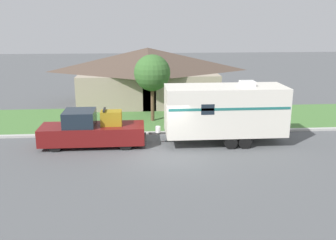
# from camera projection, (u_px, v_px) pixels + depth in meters

# --- Properties ---
(ground_plane) EXTENTS (120.00, 120.00, 0.00)m
(ground_plane) POSITION_uv_depth(u_px,v_px,m) (166.00, 155.00, 19.39)
(ground_plane) COLOR #515456
(curb_strip) EXTENTS (80.00, 0.30, 0.14)m
(curb_strip) POSITION_uv_depth(u_px,v_px,m) (162.00, 133.00, 22.98)
(curb_strip) COLOR #ADADA8
(curb_strip) RESTS_ON ground_plane
(lawn_strip) EXTENTS (80.00, 7.00, 0.03)m
(lawn_strip) POSITION_uv_depth(u_px,v_px,m) (158.00, 119.00, 26.50)
(lawn_strip) COLOR #477538
(lawn_strip) RESTS_ON ground_plane
(house_across_street) EXTENTS (11.90, 7.34, 4.57)m
(house_across_street) POSITION_uv_depth(u_px,v_px,m) (148.00, 74.00, 31.15)
(house_across_street) COLOR gray
(house_across_street) RESTS_ON ground_plane
(pickup_truck) EXTENTS (5.80, 1.92, 2.10)m
(pickup_truck) POSITION_uv_depth(u_px,v_px,m) (92.00, 130.00, 20.63)
(pickup_truck) COLOR black
(pickup_truck) RESTS_ON ground_plane
(travel_trailer) EXTENTS (7.62, 2.48, 3.54)m
(travel_trailer) POSITION_uv_depth(u_px,v_px,m) (225.00, 110.00, 20.93)
(travel_trailer) COLOR black
(travel_trailer) RESTS_ON ground_plane
(mailbox) EXTENTS (0.48, 0.20, 1.35)m
(mailbox) POSITION_uv_depth(u_px,v_px,m) (93.00, 116.00, 23.07)
(mailbox) COLOR brown
(mailbox) RESTS_ON ground_plane
(tree_in_yard) EXTENTS (2.45, 2.45, 4.58)m
(tree_in_yard) POSITION_uv_depth(u_px,v_px,m) (152.00, 73.00, 25.07)
(tree_in_yard) COLOR brown
(tree_in_yard) RESTS_ON ground_plane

